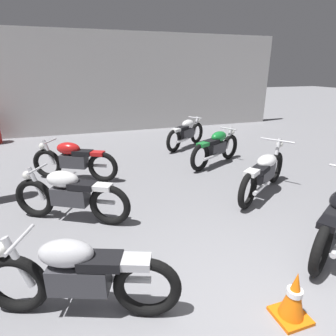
{
  "coord_description": "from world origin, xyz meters",
  "views": [
    {
      "loc": [
        -1.59,
        -1.4,
        2.34
      ],
      "look_at": [
        0.0,
        3.32,
        0.55
      ],
      "focal_mm": 29.89,
      "sensor_mm": 36.0,
      "label": 1
    }
  ],
  "objects_px": {
    "motorcycle_right_row_2": "(216,147)",
    "traffic_cone": "(294,297)",
    "motorcycle_left_row_2": "(74,160)",
    "motorcycle_left_row_1": "(70,194)",
    "motorcycle_right_row_3": "(186,133)",
    "motorcycle_right_row_1": "(264,172)",
    "motorcycle_left_row_0": "(79,275)"
  },
  "relations": [
    {
      "from": "motorcycle_left_row_1",
      "to": "traffic_cone",
      "type": "relative_size",
      "value": 3.28
    },
    {
      "from": "motorcycle_right_row_3",
      "to": "motorcycle_left_row_2",
      "type": "bearing_deg",
      "value": -152.53
    },
    {
      "from": "motorcycle_right_row_1",
      "to": "motorcycle_right_row_3",
      "type": "height_order",
      "value": "motorcycle_right_row_1"
    },
    {
      "from": "motorcycle_left_row_2",
      "to": "motorcycle_right_row_3",
      "type": "height_order",
      "value": "same"
    },
    {
      "from": "motorcycle_left_row_1",
      "to": "traffic_cone",
      "type": "height_order",
      "value": "motorcycle_left_row_1"
    },
    {
      "from": "motorcycle_left_row_1",
      "to": "motorcycle_right_row_2",
      "type": "xyz_separation_m",
      "value": [
        3.51,
        1.77,
        0.0
      ]
    },
    {
      "from": "motorcycle_right_row_2",
      "to": "motorcycle_left_row_2",
      "type": "bearing_deg",
      "value": 179.14
    },
    {
      "from": "motorcycle_right_row_2",
      "to": "traffic_cone",
      "type": "height_order",
      "value": "motorcycle_right_row_2"
    },
    {
      "from": "motorcycle_right_row_2",
      "to": "traffic_cone",
      "type": "relative_size",
      "value": 3.33
    },
    {
      "from": "motorcycle_right_row_2",
      "to": "motorcycle_right_row_3",
      "type": "distance_m",
      "value": 1.79
    },
    {
      "from": "traffic_cone",
      "to": "motorcycle_right_row_1",
      "type": "bearing_deg",
      "value": 59.1
    },
    {
      "from": "motorcycle_left_row_2",
      "to": "traffic_cone",
      "type": "bearing_deg",
      "value": -66.75
    },
    {
      "from": "motorcycle_left_row_2",
      "to": "motorcycle_right_row_2",
      "type": "height_order",
      "value": "same"
    },
    {
      "from": "motorcycle_left_row_2",
      "to": "motorcycle_right_row_1",
      "type": "xyz_separation_m",
      "value": [
        3.46,
        -1.93,
        -0.01
      ]
    },
    {
      "from": "motorcycle_left_row_0",
      "to": "motorcycle_left_row_2",
      "type": "height_order",
      "value": "same"
    },
    {
      "from": "motorcycle_left_row_2",
      "to": "motorcycle_right_row_2",
      "type": "distance_m",
      "value": 3.43
    },
    {
      "from": "motorcycle_left_row_2",
      "to": "motorcycle_left_row_0",
      "type": "bearing_deg",
      "value": -90.25
    },
    {
      "from": "motorcycle_left_row_2",
      "to": "motorcycle_right_row_2",
      "type": "relative_size",
      "value": 0.99
    },
    {
      "from": "motorcycle_left_row_0",
      "to": "motorcycle_left_row_1",
      "type": "relative_size",
      "value": 1.06
    },
    {
      "from": "motorcycle_left_row_1",
      "to": "motorcycle_right_row_3",
      "type": "distance_m",
      "value": 4.94
    },
    {
      "from": "motorcycle_left_row_2",
      "to": "motorcycle_right_row_3",
      "type": "bearing_deg",
      "value": 27.47
    },
    {
      "from": "motorcycle_left_row_0",
      "to": "motorcycle_right_row_2",
      "type": "distance_m",
      "value": 5.07
    },
    {
      "from": "motorcycle_right_row_1",
      "to": "traffic_cone",
      "type": "xyz_separation_m",
      "value": [
        -1.53,
        -2.56,
        -0.19
      ]
    },
    {
      "from": "motorcycle_right_row_3",
      "to": "traffic_cone",
      "type": "xyz_separation_m",
      "value": [
        -1.41,
        -6.23,
        -0.2
      ]
    },
    {
      "from": "motorcycle_left_row_1",
      "to": "motorcycle_left_row_2",
      "type": "relative_size",
      "value": 0.99
    },
    {
      "from": "motorcycle_left_row_2",
      "to": "traffic_cone",
      "type": "height_order",
      "value": "motorcycle_left_row_2"
    },
    {
      "from": "motorcycle_left_row_1",
      "to": "motorcycle_right_row_1",
      "type": "relative_size",
      "value": 0.95
    },
    {
      "from": "motorcycle_left_row_1",
      "to": "motorcycle_right_row_3",
      "type": "relative_size",
      "value": 1.05
    },
    {
      "from": "motorcycle_right_row_3",
      "to": "motorcycle_left_row_0",
      "type": "bearing_deg",
      "value": -121.34
    },
    {
      "from": "motorcycle_right_row_2",
      "to": "motorcycle_right_row_3",
      "type": "relative_size",
      "value": 1.07
    },
    {
      "from": "motorcycle_left_row_1",
      "to": "motorcycle_left_row_2",
      "type": "distance_m",
      "value": 1.83
    },
    {
      "from": "motorcycle_left_row_2",
      "to": "motorcycle_right_row_1",
      "type": "bearing_deg",
      "value": -29.08
    }
  ]
}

